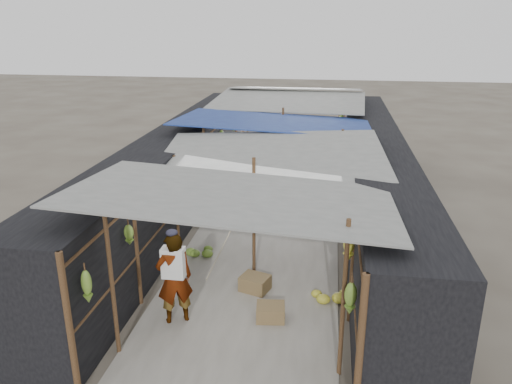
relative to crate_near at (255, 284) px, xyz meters
The scene contains 14 objects.
ground 2.29m from the crate_near, 93.31° to the right, with size 80.00×80.00×0.00m, color #6B6356.
aisle_slab 4.22m from the crate_near, 91.79° to the left, with size 3.60×16.00×0.02m, color #9E998E.
stall_left 5.18m from the crate_near, 123.87° to the left, with size 1.40×15.00×2.30m, color black.
stall_right 5.04m from the crate_near, 58.67° to the left, with size 1.40×15.00×2.30m, color black.
crate_near is the anchor object (origin of this frame).
crate_mid 1.08m from the crate_near, 66.04° to the right, with size 0.51×0.41×0.31m, color olive.
crate_back 5.73m from the crate_near, 92.79° to the left, with size 0.43×0.36×0.28m, color olive.
black_basin 4.81m from the crate_near, 70.97° to the left, with size 0.54×0.54×0.16m, color black.
vendor_elderly 1.92m from the crate_near, 134.54° to the right, with size 0.64×0.42×1.75m, color white.
shopper_blue 5.58m from the crate_near, 100.76° to the left, with size 0.71×0.55×1.46m, color navy.
vendor_seated 5.27m from the crate_near, 83.76° to the left, with size 0.52×0.30×0.81m, color #534C48.
market_canopy 5.07m from the crate_near, 91.37° to the left, with size 5.62×15.20×2.77m.
hanging_bananas 4.35m from the crate_near, 92.47° to the left, with size 3.96×14.19×0.79m.
floor_bananas 4.60m from the crate_near, 91.82° to the left, with size 3.87×9.61×0.36m.
Camera 1 is at (1.48, -6.52, 5.22)m, focal length 35.00 mm.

